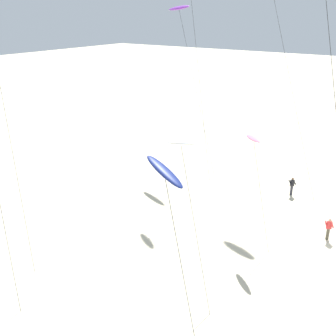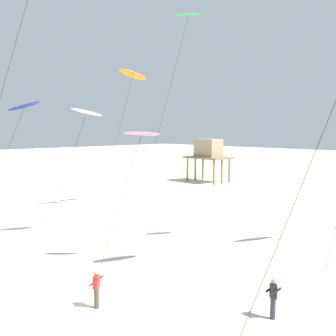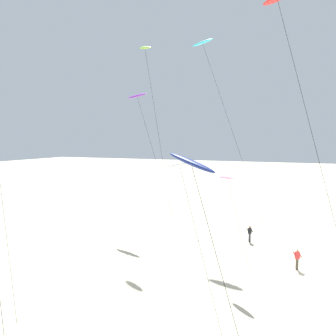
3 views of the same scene
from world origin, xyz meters
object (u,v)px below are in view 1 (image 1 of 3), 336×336
(kite_pink, at_px, (254,140))
(kite_purple, at_px, (179,9))
(kite_flyer_middle, at_px, (292,186))
(kite_white, at_px, (181,145))
(kite_flyer_nearest, at_px, (329,228))
(kite_navy, at_px, (165,173))

(kite_pink, height_order, kite_purple, kite_purple)
(kite_purple, xyz_separation_m, kite_flyer_middle, (-3.26, -14.25, -14.58))
(kite_purple, height_order, kite_white, kite_purple)
(kite_purple, bearing_deg, kite_flyer_nearest, -115.77)
(kite_navy, height_order, kite_white, kite_navy)
(kite_navy, bearing_deg, kite_flyer_nearest, -14.62)
(kite_white, height_order, kite_flyer_nearest, kite_white)
(kite_flyer_nearest, bearing_deg, kite_flyer_middle, 38.25)
(kite_white, bearing_deg, kite_flyer_nearest, -31.42)
(kite_pink, height_order, kite_flyer_middle, kite_pink)
(kite_purple, bearing_deg, kite_navy, -147.97)
(kite_pink, xyz_separation_m, kite_white, (-7.17, 1.14, 1.43))
(kite_pink, bearing_deg, kite_purple, 49.08)
(kite_white, relative_size, kite_flyer_middle, 5.54)
(kite_navy, distance_m, kite_flyer_nearest, 17.50)
(kite_purple, distance_m, kite_flyer_middle, 20.64)
(kite_pink, distance_m, kite_flyer_nearest, 8.69)
(kite_pink, xyz_separation_m, kite_purple, (12.01, 13.85, 8.10))
(kite_purple, bearing_deg, kite_white, -146.47)
(kite_navy, xyz_separation_m, kite_flyer_middle, (20.70, 0.74, -8.41))
(kite_purple, distance_m, kite_white, 23.96)
(kite_pink, relative_size, kite_flyer_middle, 4.59)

